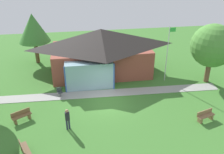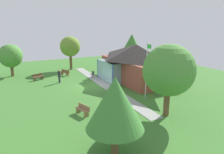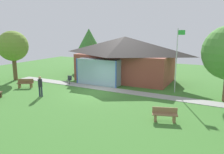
# 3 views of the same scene
# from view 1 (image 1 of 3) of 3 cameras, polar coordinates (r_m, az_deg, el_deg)

# --- Properties ---
(ground_plane) EXTENTS (44.00, 44.00, 0.00)m
(ground_plane) POSITION_cam_1_polar(r_m,az_deg,el_deg) (22.02, -1.08, -5.67)
(ground_plane) COLOR #3D752D
(pavilion) EXTENTS (11.03, 6.96, 4.82)m
(pavilion) POSITION_cam_1_polar(r_m,az_deg,el_deg) (26.10, -2.62, 5.91)
(pavilion) COLOR brown
(pavilion) RESTS_ON ground_plane
(footpath) EXTENTS (21.61, 1.98, 0.03)m
(footpath) POSITION_cam_1_polar(r_m,az_deg,el_deg) (23.23, -1.58, -3.73)
(footpath) COLOR #999993
(footpath) RESTS_ON ground_plane
(flagpole) EXTENTS (0.64, 0.08, 5.62)m
(flagpole) POSITION_cam_1_polar(r_m,az_deg,el_deg) (24.89, 12.57, 5.66)
(flagpole) COLOR silver
(flagpole) RESTS_ON ground_plane
(bench_mid_left) EXTENTS (1.52, 1.13, 0.84)m
(bench_mid_left) POSITION_cam_1_polar(r_m,az_deg,el_deg) (20.79, -19.92, -8.37)
(bench_mid_left) COLOR brown
(bench_mid_left) RESTS_ON ground_plane
(bench_front_left) EXTENTS (1.00, 1.55, 0.84)m
(bench_front_left) POSITION_cam_1_polar(r_m,az_deg,el_deg) (17.62, -19.25, -15.48)
(bench_front_left) COLOR brown
(bench_front_left) RESTS_ON ground_plane
(bench_lawn_far_right) EXTENTS (1.56, 0.87, 0.84)m
(bench_lawn_far_right) POSITION_cam_1_polar(r_m,az_deg,el_deg) (20.88, 20.51, -8.30)
(bench_lawn_far_right) COLOR olive
(bench_lawn_far_right) RESTS_ON ground_plane
(patio_chair_west) EXTENTS (0.56, 0.56, 0.86)m
(patio_chair_west) POSITION_cam_1_polar(r_m,az_deg,el_deg) (23.09, -11.84, -3.42)
(patio_chair_west) COLOR #33383D
(patio_chair_west) RESTS_ON ground_plane
(visitor_strolling_lawn) EXTENTS (0.34, 0.34, 1.74)m
(visitor_strolling_lawn) POSITION_cam_1_polar(r_m,az_deg,el_deg) (18.63, -10.12, -9.13)
(visitor_strolling_lawn) COLOR #2D3347
(visitor_strolling_lawn) RESTS_ON ground_plane
(tree_east_hedge) EXTENTS (4.13, 4.13, 5.87)m
(tree_east_hedge) POSITION_cam_1_polar(r_m,az_deg,el_deg) (25.65, 21.95, 6.60)
(tree_east_hedge) COLOR brown
(tree_east_hedge) RESTS_ON ground_plane
(tree_behind_pavilion_left) EXTENTS (3.52, 3.52, 5.75)m
(tree_behind_pavilion_left) POSITION_cam_1_polar(r_m,az_deg,el_deg) (29.63, -17.51, 10.58)
(tree_behind_pavilion_left) COLOR brown
(tree_behind_pavilion_left) RESTS_ON ground_plane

